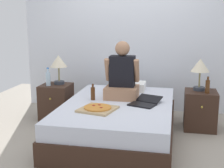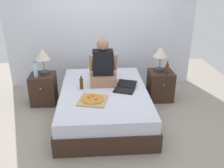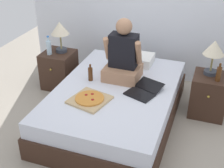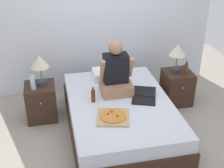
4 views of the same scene
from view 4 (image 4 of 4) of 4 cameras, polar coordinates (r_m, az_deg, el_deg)
ground_plane at (r=4.57m, az=1.43°, el=-8.23°), size 5.80×5.80×0.00m
wall_back at (r=5.26m, az=-2.03°, el=12.03°), size 3.80×0.12×2.50m
bed at (r=4.44m, az=1.47°, el=-5.82°), size 1.43×2.09×0.47m
nightstand_left at (r=4.79m, az=-12.79°, el=-3.19°), size 0.44×0.47×0.55m
lamp_on_left_nightstand at (r=4.56m, az=-13.09°, el=3.66°), size 0.26×0.26×0.45m
water_bottle at (r=4.53m, az=-14.29°, el=0.31°), size 0.07×0.07×0.28m
nightstand_right at (r=5.17m, az=11.77°, el=-0.58°), size 0.44×0.47×0.55m
lamp_on_right_nightstand at (r=4.95m, az=11.90°, el=5.77°), size 0.26×0.26×0.45m
beer_bottle at (r=4.96m, az=13.37°, el=2.72°), size 0.06×0.06×0.23m
pillow at (r=4.94m, az=-0.43°, el=1.95°), size 0.52×0.34×0.12m
person_seated at (r=4.41m, az=0.76°, el=1.85°), size 0.47×0.40×0.78m
laptop at (r=4.38m, az=5.87°, el=-2.47°), size 0.44×0.50×0.07m
pizza_box at (r=3.96m, az=0.20°, el=-6.01°), size 0.48×0.48×0.05m
beer_bottle_on_bed at (r=4.27m, az=-3.46°, el=-2.14°), size 0.06×0.06×0.22m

